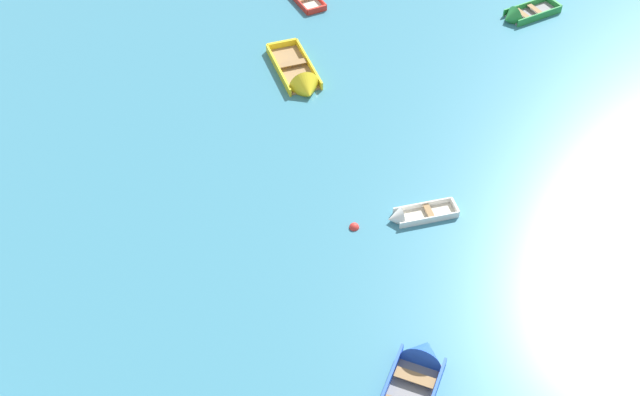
{
  "coord_description": "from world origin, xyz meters",
  "views": [
    {
      "loc": [
        4.33,
        2.2,
        23.32
      ],
      "look_at": [
        0.0,
        25.08,
        0.15
      ],
      "focal_mm": 45.23,
      "sensor_mm": 36.0,
      "label": 1
    }
  ],
  "objects_px": {
    "rowboat_green_far_left": "(520,16)",
    "rowboat_yellow_cluster_outer": "(302,82)",
    "rowboat_white_back_row_left": "(409,216)",
    "rowboat_blue_back_row_right": "(417,373)",
    "mooring_buoy_between_boats_right": "(354,228)"
  },
  "relations": [
    {
      "from": "rowboat_yellow_cluster_outer",
      "to": "mooring_buoy_between_boats_right",
      "type": "xyz_separation_m",
      "value": [
        3.91,
        -8.72,
        -0.19
      ]
    },
    {
      "from": "rowboat_blue_back_row_right",
      "to": "mooring_buoy_between_boats_right",
      "type": "xyz_separation_m",
      "value": [
        -3.12,
        6.38,
        -0.22
      ]
    },
    {
      "from": "rowboat_white_back_row_left",
      "to": "mooring_buoy_between_boats_right",
      "type": "bearing_deg",
      "value": -156.78
    },
    {
      "from": "rowboat_white_back_row_left",
      "to": "mooring_buoy_between_boats_right",
      "type": "height_order",
      "value": "rowboat_white_back_row_left"
    },
    {
      "from": "rowboat_white_back_row_left",
      "to": "rowboat_yellow_cluster_outer",
      "type": "relative_size",
      "value": 0.63
    },
    {
      "from": "rowboat_white_back_row_left",
      "to": "mooring_buoy_between_boats_right",
      "type": "distance_m",
      "value": 2.25
    },
    {
      "from": "rowboat_white_back_row_left",
      "to": "rowboat_green_far_left",
      "type": "xyz_separation_m",
      "value": [
        4.15,
        15.68,
        0.04
      ]
    },
    {
      "from": "rowboat_blue_back_row_right",
      "to": "mooring_buoy_between_boats_right",
      "type": "relative_size",
      "value": 11.77
    },
    {
      "from": "rowboat_white_back_row_left",
      "to": "rowboat_yellow_cluster_outer",
      "type": "bearing_deg",
      "value": 127.31
    },
    {
      "from": "rowboat_blue_back_row_right",
      "to": "mooring_buoy_between_boats_right",
      "type": "bearing_deg",
      "value": 116.09
    },
    {
      "from": "rowboat_green_far_left",
      "to": "rowboat_blue_back_row_right",
      "type": "bearing_deg",
      "value": -97.68
    },
    {
      "from": "rowboat_green_far_left",
      "to": "mooring_buoy_between_boats_right",
      "type": "relative_size",
      "value": 8.23
    },
    {
      "from": "rowboat_green_far_left",
      "to": "rowboat_yellow_cluster_outer",
      "type": "xyz_separation_m",
      "value": [
        -10.12,
        -7.85,
        0.01
      ]
    },
    {
      "from": "rowboat_blue_back_row_right",
      "to": "rowboat_green_far_left",
      "type": "height_order",
      "value": "rowboat_blue_back_row_right"
    },
    {
      "from": "rowboat_blue_back_row_right",
      "to": "rowboat_yellow_cluster_outer",
      "type": "bearing_deg",
      "value": 114.97
    }
  ]
}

